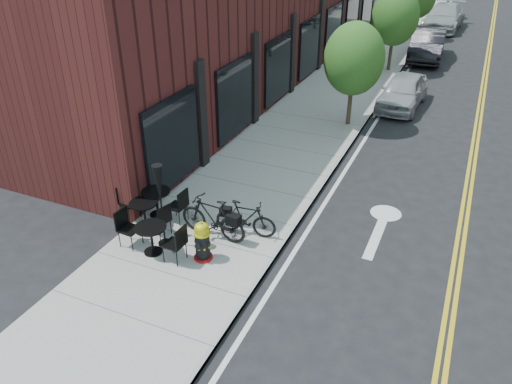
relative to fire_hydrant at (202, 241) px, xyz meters
The scene contains 15 objects.
ground 1.79m from the fire_hydrant, 23.59° to the left, with size 120.00×120.00×0.00m, color black.
sidewalk_near 10.70m from the fire_hydrant, 92.46° to the left, with size 4.00×70.00×0.12m, color #9E9B93.
building_near 15.76m from the fire_hydrant, 108.68° to the left, with size 5.00×28.00×7.00m, color #471817.
tree_near_a 9.92m from the fire_hydrant, 84.45° to the left, with size 2.20×2.20×3.81m.
tree_near_b 17.82m from the fire_hydrant, 86.95° to the left, with size 2.30×2.30×3.98m.
fire_hydrant is the anchor object (origin of this frame).
bicycle_left 0.92m from the fire_hydrant, 103.02° to the left, with size 0.52×1.85×1.11m, color black.
bicycle_right 1.40m from the fire_hydrant, 69.04° to the left, with size 0.45×1.59×0.95m, color black.
bistro_set_a 2.15m from the fire_hydrant, 163.40° to the left, with size 1.72×0.90×0.91m.
bistro_set_b 1.26m from the fire_hydrant, 166.89° to the right, with size 1.79×0.81×0.96m.
bistro_set_c 2.38m from the fire_hydrant, 150.06° to the left, with size 1.78×0.81×0.95m.
patio_umbrella 1.58m from the fire_hydrant, behind, with size 0.35×0.35×2.17m.
parked_car_a 12.97m from the fire_hydrant, 79.18° to the left, with size 1.60×3.97×1.35m, color #A6A7AE.
parked_car_b 21.14m from the fire_hydrant, 83.64° to the left, with size 1.70×4.89×1.61m, color black.
parked_car_c 29.62m from the fire_hydrant, 85.47° to the left, with size 2.30×5.65×1.64m, color #A2A2A6.
Camera 1 is at (3.45, -8.84, 7.37)m, focal length 35.00 mm.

